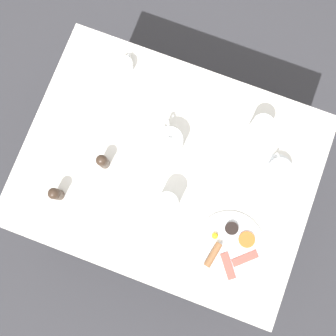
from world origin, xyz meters
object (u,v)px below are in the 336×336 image
at_px(salt_grinder, 56,194).
at_px(fork_by_plate, 125,199).
at_px(knife_by_plate, 112,119).
at_px(teapot_near, 169,142).
at_px(breakfast_plate, 229,247).
at_px(creamer_jug, 125,65).
at_px(water_glass_short, 167,204).
at_px(napkin_folded, 220,112).
at_px(teacup_with_saucer_left, 278,170).
at_px(pepper_grinder, 103,161).
at_px(water_glass_tall, 260,128).

relative_size(salt_grinder, fork_by_plate, 0.62).
bearing_deg(knife_by_plate, teapot_near, -94.43).
relative_size(breakfast_plate, creamer_jug, 3.07).
bearing_deg(knife_by_plate, breakfast_plate, -117.20).
xyz_separation_m(water_glass_short, napkin_folded, (0.43, -0.07, -0.06)).
distance_m(teacup_with_saucer_left, creamer_jug, 0.75).
height_order(napkin_folded, knife_by_plate, napkin_folded).
relative_size(teapot_near, napkin_folded, 1.06).
bearing_deg(breakfast_plate, pepper_grinder, 76.81).
bearing_deg(pepper_grinder, knife_by_plate, 12.94).
bearing_deg(water_glass_short, teacup_with_saucer_left, -52.41).
xyz_separation_m(breakfast_plate, knife_by_plate, (0.31, 0.61, -0.01)).
relative_size(breakfast_plate, teacup_with_saucer_left, 1.96).
distance_m(teacup_with_saucer_left, knife_by_plate, 0.70).
bearing_deg(water_glass_tall, napkin_folded, 80.77).
distance_m(breakfast_plate, knife_by_plate, 0.69).
height_order(water_glass_short, salt_grinder, water_glass_short).
xyz_separation_m(teapot_near, napkin_folded, (0.20, -0.15, -0.05)).
bearing_deg(pepper_grinder, breakfast_plate, -103.19).
xyz_separation_m(teapot_near, teacup_with_saucer_left, (0.05, -0.44, -0.03)).
distance_m(breakfast_plate, water_glass_tall, 0.47).
xyz_separation_m(napkin_folded, fork_by_plate, (-0.47, 0.23, -0.00)).
distance_m(water_glass_short, fork_by_plate, 0.18).
distance_m(teacup_with_saucer_left, water_glass_short, 0.46).
distance_m(breakfast_plate, teacup_with_saucer_left, 0.36).
bearing_deg(water_glass_tall, teacup_with_saucer_left, -134.24).
distance_m(teacup_with_saucer_left, fork_by_plate, 0.61).
relative_size(water_glass_tall, fork_by_plate, 0.77).
bearing_deg(creamer_jug, salt_grinder, 174.93).
xyz_separation_m(salt_grinder, napkin_folded, (0.54, -0.48, -0.05)).
xyz_separation_m(breakfast_plate, napkin_folded, (0.50, 0.21, -0.00)).
bearing_deg(napkin_folded, teapot_near, 144.18).
xyz_separation_m(breakfast_plate, teapot_near, (0.30, 0.36, 0.05)).
height_order(teacup_with_saucer_left, knife_by_plate, teacup_with_saucer_left).
distance_m(creamer_jug, napkin_folded, 0.43).
bearing_deg(water_glass_tall, salt_grinder, 128.50).
bearing_deg(napkin_folded, salt_grinder, 138.49).
relative_size(breakfast_plate, napkin_folded, 1.56).
xyz_separation_m(teapot_near, creamer_jug, (0.24, 0.28, -0.03)).
distance_m(teapot_near, pepper_grinder, 0.27).
height_order(teapot_near, napkin_folded, teapot_near).
distance_m(pepper_grinder, napkin_folded, 0.51).
distance_m(teacup_with_saucer_left, salt_grinder, 0.87).
xyz_separation_m(water_glass_tall, knife_by_plate, (-0.15, 0.57, -0.06)).
bearing_deg(breakfast_plate, teapot_near, 50.44).
bearing_deg(breakfast_plate, knife_by_plate, 62.80).
height_order(water_glass_tall, water_glass_short, water_glass_short).
bearing_deg(fork_by_plate, pepper_grinder, 50.82).
bearing_deg(water_glass_short, breakfast_plate, -103.45).
distance_m(napkin_folded, knife_by_plate, 0.44).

